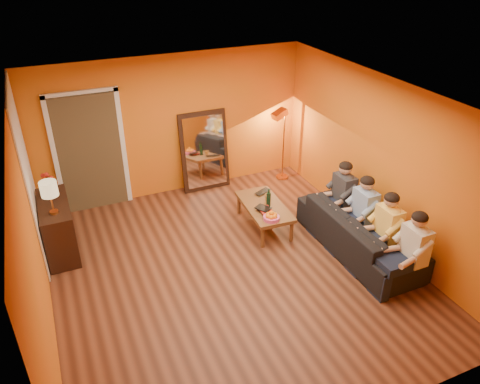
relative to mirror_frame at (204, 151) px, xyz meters
name	(u,v)px	position (x,y,z in m)	size (l,w,h in m)	color
room_shell	(221,182)	(-0.55, -2.26, 0.54)	(5.00, 5.50, 2.60)	brown
white_accent	(28,174)	(-3.04, -0.88, 0.54)	(0.02, 1.90, 2.58)	white
doorway_recess	(89,151)	(-2.05, 0.20, 0.29)	(1.06, 0.30, 2.10)	#3F2D19
door_jamb_left	(55,159)	(-2.62, 0.08, 0.29)	(0.08, 0.06, 2.20)	white
door_jamb_right	(123,148)	(-1.48, 0.08, 0.29)	(0.08, 0.06, 2.20)	white
door_header	(80,93)	(-2.05, 0.08, 1.36)	(1.22, 0.06, 0.08)	white
mirror_frame	(204,151)	(0.00, 0.00, 0.00)	(0.92, 0.06, 1.52)	black
mirror_glass	(205,152)	(0.00, -0.04, 0.00)	(0.78, 0.02, 1.36)	white
sideboard	(58,227)	(-2.79, -1.08, -0.34)	(0.44, 1.18, 0.85)	black
table_lamp	(51,198)	(-2.79, -1.38, 0.34)	(0.24, 0.24, 0.51)	beige
sofa	(359,232)	(1.45, -2.93, -0.43)	(0.89, 2.27, 0.66)	black
coffee_table	(264,216)	(0.41, -1.74, -0.55)	(0.62, 1.22, 0.42)	brown
floor_lamp	(284,145)	(1.55, -0.28, -0.04)	(0.30, 0.24, 1.44)	#D5863E
dog	(358,245)	(1.27, -3.17, -0.46)	(0.32, 0.50, 0.59)	#976C44
person_far_left	(414,251)	(1.58, -3.93, -0.15)	(0.70, 0.44, 1.22)	beige
person_mid_left	(387,230)	(1.58, -3.38, -0.15)	(0.70, 0.44, 1.22)	#FAC953
person_mid_right	(364,212)	(1.58, -2.83, -0.15)	(0.70, 0.44, 1.22)	#829EC9
person_far_right	(343,196)	(1.58, -2.28, -0.15)	(0.70, 0.44, 1.22)	#2E2E32
fruit_bowl	(271,215)	(0.31, -2.19, -0.26)	(0.26, 0.26, 0.16)	#DB4D8A
wine_bottle	(269,198)	(0.46, -1.79, -0.18)	(0.07, 0.07, 0.31)	black
tumbler	(268,198)	(0.53, -1.62, -0.29)	(0.11, 0.11, 0.10)	#B27F3F
laptop	(265,193)	(0.59, -1.39, -0.33)	(0.32, 0.20, 0.02)	black
book_lower	(260,212)	(0.23, -1.94, -0.33)	(0.19, 0.26, 0.02)	black
book_mid	(260,211)	(0.24, -1.93, -0.31)	(0.18, 0.25, 0.02)	#B11F14
book_upper	(260,210)	(0.23, -1.95, -0.29)	(0.18, 0.24, 0.02)	black
vase	(50,190)	(-2.79, -0.83, 0.19)	(0.18, 0.18, 0.19)	black
flowers	(47,177)	(-2.79, -0.83, 0.42)	(0.17, 0.17, 0.42)	#B11F14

